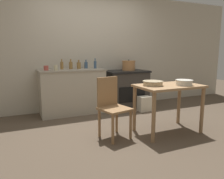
{
  "coord_description": "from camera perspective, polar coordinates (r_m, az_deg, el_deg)",
  "views": [
    {
      "loc": [
        -1.6,
        -3.12,
        1.27
      ],
      "look_at": [
        0.0,
        0.41,
        0.6
      ],
      "focal_mm": 35.0,
      "sensor_mm": 36.0,
      "label": 1
    }
  ],
  "objects": [
    {
      "name": "work_table",
      "position": [
        3.52,
        14.56,
        -0.91
      ],
      "size": [
        1.01,
        0.62,
        0.76
      ],
      "color": "#A87F56",
      "rests_on": "ground_plane"
    },
    {
      "name": "flour_sack",
      "position": [
        4.77,
        8.44,
        -3.69
      ],
      "size": [
        0.27,
        0.19,
        0.32
      ],
      "primitive_type": "cube",
      "color": "beige",
      "rests_on": "ground_plane"
    },
    {
      "name": "bottle_center_left",
      "position": [
        4.63,
        -8.66,
        6.26
      ],
      "size": [
        0.08,
        0.08,
        0.19
      ],
      "color": "olive",
      "rests_on": "counter_cabinet"
    },
    {
      "name": "bottle_center",
      "position": [
        4.54,
        -12.97,
        6.17
      ],
      "size": [
        0.06,
        0.06,
        0.21
      ],
      "color": "olive",
      "rests_on": "counter_cabinet"
    },
    {
      "name": "stock_pot",
      "position": [
        5.01,
        4.39,
        6.29
      ],
      "size": [
        0.3,
        0.3,
        0.24
      ],
      "color": "#B77A47",
      "rests_on": "stove"
    },
    {
      "name": "cup_center_right",
      "position": [
        4.29,
        -14.5,
        5.5
      ],
      "size": [
        0.07,
        0.07,
        0.1
      ],
      "primitive_type": "cylinder",
      "color": "beige",
      "rests_on": "counter_cabinet"
    },
    {
      "name": "mixing_bowl_small",
      "position": [
        3.38,
        10.64,
        1.7
      ],
      "size": [
        0.31,
        0.31,
        0.07
      ],
      "color": "tan",
      "rests_on": "work_table"
    },
    {
      "name": "ground_plane",
      "position": [
        3.73,
        2.67,
        -10.07
      ],
      "size": [
        14.0,
        14.0,
        0.0
      ],
      "primitive_type": "plane",
      "color": "brown"
    },
    {
      "name": "chair",
      "position": [
        3.25,
        -0.01,
        -4.18
      ],
      "size": [
        0.48,
        0.48,
        0.9
      ],
      "rotation": [
        0.0,
        0.0,
        0.22
      ],
      "color": "#997047",
      "rests_on": "ground_plane"
    },
    {
      "name": "bottle_left",
      "position": [
        4.75,
        -6.81,
        6.39
      ],
      "size": [
        0.07,
        0.07,
        0.18
      ],
      "color": "#3D5675",
      "rests_on": "counter_cabinet"
    },
    {
      "name": "counter_cabinet",
      "position": [
        4.59,
        -10.36,
        -0.48
      ],
      "size": [
        1.33,
        0.6,
        0.92
      ],
      "color": "#B2A893",
      "rests_on": "ground_plane"
    },
    {
      "name": "mixing_bowl_large",
      "position": [
        3.53,
        18.33,
        1.82
      ],
      "size": [
        0.26,
        0.26,
        0.08
      ],
      "color": "silver",
      "rests_on": "work_table"
    },
    {
      "name": "cup_mid_right",
      "position": [
        4.37,
        -16.84,
        5.39
      ],
      "size": [
        0.09,
        0.09,
        0.09
      ],
      "primitive_type": "cylinder",
      "color": "#B74C42",
      "rests_on": "counter_cabinet"
    },
    {
      "name": "bottle_far_left",
      "position": [
        4.61,
        -10.72,
        6.28
      ],
      "size": [
        0.07,
        0.07,
        0.2
      ],
      "color": "olive",
      "rests_on": "counter_cabinet"
    },
    {
      "name": "wall_back",
      "position": [
        4.97,
        -5.67,
        9.87
      ],
      "size": [
        8.0,
        0.07,
        2.55
      ],
      "color": "beige",
      "rests_on": "ground_plane"
    },
    {
      "name": "bottle_mid_left",
      "position": [
        4.69,
        -4.47,
        6.54
      ],
      "size": [
        0.06,
        0.06,
        0.22
      ],
      "color": "#3D5675",
      "rests_on": "counter_cabinet"
    },
    {
      "name": "stove",
      "position": [
        5.0,
        3.56,
        0.14
      ],
      "size": [
        0.95,
        0.67,
        0.85
      ],
      "color": "#38332D",
      "rests_on": "ground_plane"
    }
  ]
}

